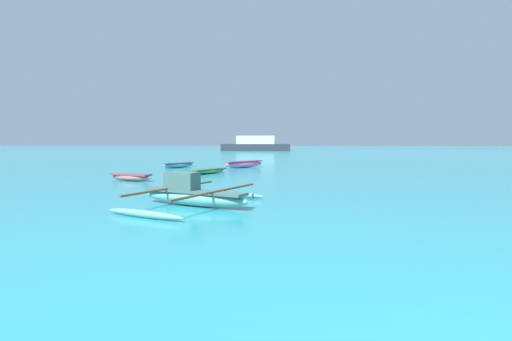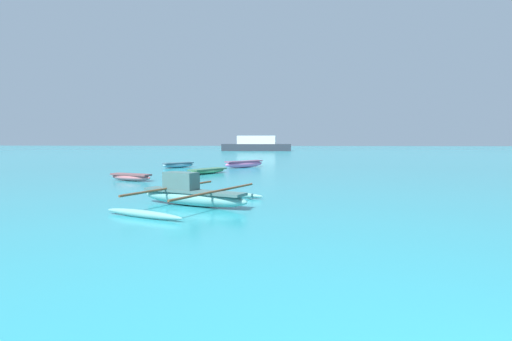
{
  "view_description": "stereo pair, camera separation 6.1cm",
  "coord_description": "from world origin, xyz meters",
  "px_view_note": "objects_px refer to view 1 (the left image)",
  "views": [
    {
      "loc": [
        -2.7,
        -1.58,
        2.02
      ],
      "look_at": [
        -4.44,
        20.88,
        0.25
      ],
      "focal_mm": 28.0,
      "sensor_mm": 36.0,
      "label": 1
    },
    {
      "loc": [
        -2.64,
        -1.57,
        2.02
      ],
      "look_at": [
        -4.44,
        20.88,
        0.25
      ],
      "focal_mm": 28.0,
      "sensor_mm": 36.0,
      "label": 2
    }
  ],
  "objects_px": {
    "moored_boat_0": "(208,171)",
    "moored_boat_4": "(244,164)",
    "moored_boat_1": "(131,177)",
    "moored_boat_3": "(192,195)",
    "distant_ferry": "(256,145)",
    "moored_boat_2": "(178,165)"
  },
  "relations": [
    {
      "from": "moored_boat_1",
      "to": "distant_ferry",
      "type": "relative_size",
      "value": 0.2
    },
    {
      "from": "moored_boat_1",
      "to": "moored_boat_0",
      "type": "bearing_deg",
      "value": 75.55
    },
    {
      "from": "moored_boat_3",
      "to": "moored_boat_4",
      "type": "distance_m",
      "value": 16.39
    },
    {
      "from": "moored_boat_2",
      "to": "moored_boat_4",
      "type": "height_order",
      "value": "moored_boat_4"
    },
    {
      "from": "distant_ferry",
      "to": "moored_boat_1",
      "type": "bearing_deg",
      "value": -92.42
    },
    {
      "from": "moored_boat_4",
      "to": "moored_boat_3",
      "type": "bearing_deg",
      "value": -136.66
    },
    {
      "from": "moored_boat_2",
      "to": "moored_boat_3",
      "type": "distance_m",
      "value": 16.59
    },
    {
      "from": "moored_boat_0",
      "to": "distant_ferry",
      "type": "xyz_separation_m",
      "value": [
        -0.76,
        46.15,
        0.9
      ]
    },
    {
      "from": "moored_boat_2",
      "to": "moored_boat_3",
      "type": "xyz_separation_m",
      "value": [
        4.85,
        -15.86,
        0.12
      ]
    },
    {
      "from": "moored_boat_3",
      "to": "moored_boat_4",
      "type": "xyz_separation_m",
      "value": [
        -0.19,
        16.39,
        -0.06
      ]
    },
    {
      "from": "moored_boat_0",
      "to": "distant_ferry",
      "type": "bearing_deg",
      "value": 32.89
    },
    {
      "from": "moored_boat_2",
      "to": "moored_boat_0",
      "type": "bearing_deg",
      "value": -105.11
    },
    {
      "from": "moored_boat_0",
      "to": "moored_boat_3",
      "type": "height_order",
      "value": "moored_boat_3"
    },
    {
      "from": "moored_boat_2",
      "to": "moored_boat_1",
      "type": "bearing_deg",
      "value": -137.79
    },
    {
      "from": "moored_boat_0",
      "to": "moored_boat_1",
      "type": "bearing_deg",
      "value": 178.51
    },
    {
      "from": "moored_boat_1",
      "to": "moored_boat_4",
      "type": "xyz_separation_m",
      "value": [
        4.5,
        9.47,
        0.07
      ]
    },
    {
      "from": "moored_boat_1",
      "to": "moored_boat_3",
      "type": "bearing_deg",
      "value": -36.86
    },
    {
      "from": "moored_boat_0",
      "to": "moored_boat_1",
      "type": "distance_m",
      "value": 5.24
    },
    {
      "from": "moored_boat_0",
      "to": "moored_boat_4",
      "type": "xyz_separation_m",
      "value": [
        1.61,
        5.1,
        0.1
      ]
    },
    {
      "from": "moored_boat_1",
      "to": "moored_boat_2",
      "type": "height_order",
      "value": "moored_boat_2"
    },
    {
      "from": "moored_boat_0",
      "to": "moored_boat_1",
      "type": "relative_size",
      "value": 1.18
    },
    {
      "from": "moored_boat_2",
      "to": "moored_boat_4",
      "type": "relative_size",
      "value": 0.78
    }
  ]
}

